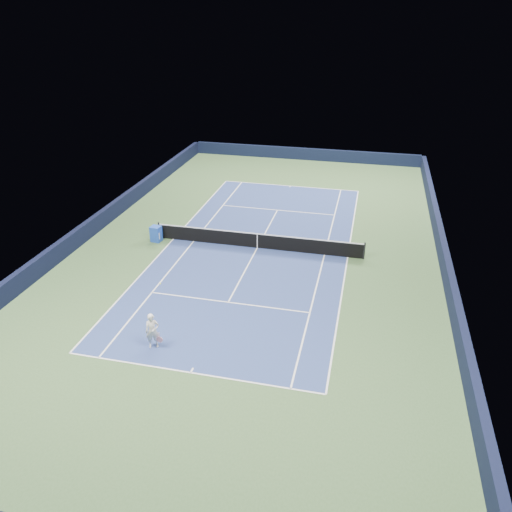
# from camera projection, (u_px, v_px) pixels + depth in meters

# --- Properties ---
(ground) EXTENTS (40.00, 40.00, 0.00)m
(ground) POSITION_uv_depth(u_px,v_px,m) (257.00, 248.00, 30.54)
(ground) COLOR #39562F
(ground) RESTS_ON ground
(wall_far) EXTENTS (22.00, 0.35, 1.10)m
(wall_far) POSITION_uv_depth(u_px,v_px,m) (305.00, 154.00, 47.49)
(wall_far) COLOR black
(wall_far) RESTS_ON ground
(wall_right) EXTENTS (0.35, 40.00, 1.10)m
(wall_right) POSITION_uv_depth(u_px,v_px,m) (444.00, 259.00, 28.07)
(wall_right) COLOR black
(wall_right) RESTS_ON ground
(wall_left) EXTENTS (0.35, 40.00, 1.10)m
(wall_left) POSITION_uv_depth(u_px,v_px,m) (96.00, 224.00, 32.51)
(wall_left) COLOR black
(wall_left) RESTS_ON ground
(court_surface) EXTENTS (10.97, 23.77, 0.01)m
(court_surface) POSITION_uv_depth(u_px,v_px,m) (257.00, 248.00, 30.54)
(court_surface) COLOR navy
(court_surface) RESTS_ON ground
(baseline_far) EXTENTS (10.97, 0.08, 0.00)m
(baseline_far) POSITION_uv_depth(u_px,v_px,m) (290.00, 186.00, 40.84)
(baseline_far) COLOR white
(baseline_far) RESTS_ON ground
(baseline_near) EXTENTS (10.97, 0.08, 0.00)m
(baseline_near) POSITION_uv_depth(u_px,v_px,m) (191.00, 373.00, 20.23)
(baseline_near) COLOR white
(baseline_near) RESTS_ON ground
(sideline_doubles_right) EXTENTS (0.08, 23.77, 0.00)m
(sideline_doubles_right) POSITION_uv_depth(u_px,v_px,m) (348.00, 257.00, 29.41)
(sideline_doubles_right) COLOR white
(sideline_doubles_right) RESTS_ON ground
(sideline_doubles_left) EXTENTS (0.08, 23.77, 0.00)m
(sideline_doubles_left) POSITION_uv_depth(u_px,v_px,m) (173.00, 239.00, 31.66)
(sideline_doubles_left) COLOR white
(sideline_doubles_left) RESTS_ON ground
(sideline_singles_right) EXTENTS (0.08, 23.77, 0.00)m
(sideline_singles_right) POSITION_uv_depth(u_px,v_px,m) (324.00, 255.00, 29.69)
(sideline_singles_right) COLOR white
(sideline_singles_right) RESTS_ON ground
(sideline_singles_left) EXTENTS (0.08, 23.77, 0.00)m
(sideline_singles_left) POSITION_uv_depth(u_px,v_px,m) (194.00, 241.00, 31.38)
(sideline_singles_left) COLOR white
(sideline_singles_left) RESTS_ON ground
(service_line_far) EXTENTS (8.23, 0.08, 0.00)m
(service_line_far) POSITION_uv_depth(u_px,v_px,m) (277.00, 210.00, 36.09)
(service_line_far) COLOR white
(service_line_far) RESTS_ON ground
(service_line_near) EXTENTS (8.23, 0.08, 0.00)m
(service_line_near) POSITION_uv_depth(u_px,v_px,m) (228.00, 302.00, 24.99)
(service_line_near) COLOR white
(service_line_near) RESTS_ON ground
(center_service_line) EXTENTS (0.08, 12.80, 0.00)m
(center_service_line) POSITION_uv_depth(u_px,v_px,m) (257.00, 248.00, 30.54)
(center_service_line) COLOR white
(center_service_line) RESTS_ON ground
(center_mark_far) EXTENTS (0.08, 0.30, 0.00)m
(center_mark_far) POSITION_uv_depth(u_px,v_px,m) (290.00, 186.00, 40.71)
(center_mark_far) COLOR white
(center_mark_far) RESTS_ON ground
(center_mark_near) EXTENTS (0.08, 0.30, 0.00)m
(center_mark_near) POSITION_uv_depth(u_px,v_px,m) (192.00, 370.00, 20.36)
(center_mark_near) COLOR white
(center_mark_near) RESTS_ON ground
(tennis_net) EXTENTS (12.90, 0.10, 1.07)m
(tennis_net) POSITION_uv_depth(u_px,v_px,m) (257.00, 240.00, 30.31)
(tennis_net) COLOR black
(tennis_net) RESTS_ON ground
(sponsor_cube) EXTENTS (0.67, 0.62, 1.00)m
(sponsor_cube) POSITION_uv_depth(u_px,v_px,m) (156.00, 234.00, 31.20)
(sponsor_cube) COLOR blue
(sponsor_cube) RESTS_ON ground
(tennis_player) EXTENTS (0.82, 1.34, 2.65)m
(tennis_player) POSITION_uv_depth(u_px,v_px,m) (153.00, 331.00, 21.41)
(tennis_player) COLOR white
(tennis_player) RESTS_ON ground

